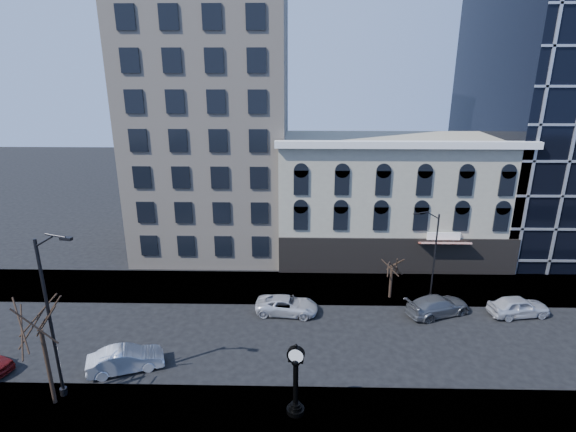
{
  "coord_description": "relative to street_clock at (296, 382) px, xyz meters",
  "views": [
    {
      "loc": [
        2.67,
        -27.51,
        18.49
      ],
      "look_at": [
        2.0,
        4.0,
        8.0
      ],
      "focal_mm": 28.0,
      "sensor_mm": 36.0,
      "label": 1
    }
  ],
  "objects": [
    {
      "name": "bare_tree_far",
      "position": [
        7.84,
        13.42,
        1.2
      ],
      "size": [
        2.49,
        2.49,
        4.27
      ],
      "color": "#322419",
      "rests_on": "sidewalk_far"
    },
    {
      "name": "car_far_b",
      "position": [
        11.09,
        10.95,
        -1.37
      ],
      "size": [
        5.63,
        3.88,
        1.51
      ],
      "primitive_type": "imported",
      "rotation": [
        0.0,
        0.0,
        1.95
      ],
      "color": "#595B60",
      "rests_on": "ground"
    },
    {
      "name": "bare_tree_near",
      "position": [
        -13.86,
        0.47,
        3.84
      ],
      "size": [
        4.5,
        4.5,
        7.73
      ],
      "color": "#322419",
      "rests_on": "sidewalk_near"
    },
    {
      "name": "cream_tower",
      "position": [
        -8.77,
        26.01,
        17.19
      ],
      "size": [
        15.9,
        15.4,
        42.5
      ],
      "color": "#BCAB97",
      "rests_on": "ground"
    },
    {
      "name": "victorian_row",
      "position": [
        9.35,
        23.02,
        3.87
      ],
      "size": [
        22.6,
        11.19,
        12.5
      ],
      "color": "#A8A28B",
      "rests_on": "ground"
    },
    {
      "name": "sidewalk_near",
      "position": [
        -2.66,
        -0.87,
        -2.07
      ],
      "size": [
        160.0,
        6.0,
        0.12
      ],
      "primitive_type": "cube",
      "color": "#9A978C",
      "rests_on": "ground"
    },
    {
      "name": "car_far_a",
      "position": [
        -0.73,
        10.85,
        -1.45
      ],
      "size": [
        5.07,
        2.69,
        1.36
      ],
      "primitive_type": "imported",
      "rotation": [
        0.0,
        0.0,
        1.48
      ],
      "color": "silver",
      "rests_on": "ground"
    },
    {
      "name": "street_lamp_far",
      "position": [
        10.63,
        13.23,
        3.89
      ],
      "size": [
        2.01,
        0.58,
        7.81
      ],
      "rotation": [
        0.0,
        0.0,
        3.32
      ],
      "color": "black",
      "rests_on": "sidewalk_far"
    },
    {
      "name": "street_clock",
      "position": [
        0.0,
        0.0,
        0.0
      ],
      "size": [
        1.01,
        1.01,
        4.44
      ],
      "rotation": [
        0.0,
        0.0,
        -0.18
      ],
      "color": "black",
      "rests_on": "sidewalk_near"
    },
    {
      "name": "car_far_c",
      "position": [
        17.32,
        10.9,
        -1.34
      ],
      "size": [
        4.85,
        2.54,
        1.58
      ],
      "primitive_type": "imported",
      "rotation": [
        0.0,
        0.0,
        1.72
      ],
      "color": "silver",
      "rests_on": "ground"
    },
    {
      "name": "ground",
      "position": [
        -2.66,
        7.13,
        -2.13
      ],
      "size": [
        160.0,
        160.0,
        0.0
      ],
      "primitive_type": "plane",
      "color": "black",
      "rests_on": "ground"
    },
    {
      "name": "sidewalk_far",
      "position": [
        -2.66,
        15.13,
        -2.07
      ],
      "size": [
        160.0,
        6.0,
        0.12
      ],
      "primitive_type": "cube",
      "color": "#9A978C",
      "rests_on": "ground"
    },
    {
      "name": "street_lamp_near",
      "position": [
        -12.92,
        0.99,
        5.86
      ],
      "size": [
        2.68,
        0.79,
        10.43
      ],
      "rotation": [
        0.0,
        0.0,
        -0.19
      ],
      "color": "black",
      "rests_on": "sidewalk_near"
    },
    {
      "name": "car_near_b",
      "position": [
        -10.87,
        3.66,
        -1.36
      ],
      "size": [
        4.95,
        3.11,
        1.54
      ],
      "primitive_type": "imported",
      "rotation": [
        0.0,
        0.0,
        1.91
      ],
      "color": "silver",
      "rests_on": "ground"
    }
  ]
}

